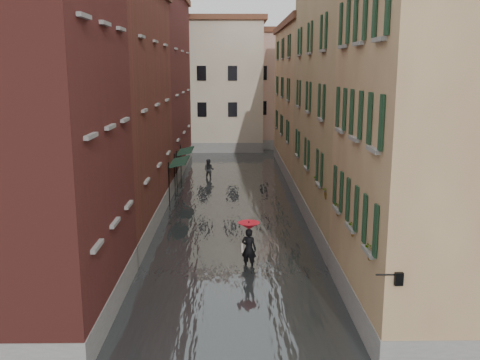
{
  "coord_description": "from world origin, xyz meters",
  "views": [
    {
      "loc": [
        -0.01,
        -19.18,
        8.4
      ],
      "look_at": [
        0.35,
        6.75,
        3.0
      ],
      "focal_mm": 40.0,
      "sensor_mm": 36.0,
      "label": 1
    }
  ],
  "objects": [
    {
      "name": "pedestrian_main",
      "position": [
        0.67,
        2.47,
        1.24
      ],
      "size": [
        0.96,
        0.96,
        2.06
      ],
      "color": "black",
      "rests_on": "ground"
    },
    {
      "name": "building_left_far",
      "position": [
        -7.0,
        24.0,
        7.0
      ],
      "size": [
        6.0,
        16.0,
        14.0
      ],
      "primitive_type": "cube",
      "color": "maroon",
      "rests_on": "ground"
    },
    {
      "name": "window_planters",
      "position": [
        4.12,
        0.54,
        3.51
      ],
      "size": [
        0.59,
        10.9,
        0.84
      ],
      "color": "brown",
      "rests_on": "ground"
    },
    {
      "name": "awning_far",
      "position": [
        -3.48,
        19.32,
        2.47
      ],
      "size": [
        1.09,
        3.17,
        2.8
      ],
      "color": "black",
      "rests_on": "ground"
    },
    {
      "name": "building_left_near",
      "position": [
        -7.0,
        -2.0,
        6.5
      ],
      "size": [
        6.0,
        8.0,
        13.0
      ],
      "primitive_type": "cube",
      "color": "maroon",
      "rests_on": "ground"
    },
    {
      "name": "building_right_mid",
      "position": [
        7.0,
        9.0,
        6.5
      ],
      "size": [
        6.0,
        14.0,
        13.0
      ],
      "primitive_type": "cube",
      "color": "tan",
      "rests_on": "ground"
    },
    {
      "name": "pedestrian_far",
      "position": [
        -1.83,
        21.0,
        0.82
      ],
      "size": [
        0.92,
        0.79,
        1.65
      ],
      "primitive_type": "imported",
      "rotation": [
        0.0,
        0.0,
        -0.22
      ],
      "color": "black",
      "rests_on": "ground"
    },
    {
      "name": "ground",
      "position": [
        0.0,
        0.0,
        0.0
      ],
      "size": [
        120.0,
        120.0,
        0.0
      ],
      "primitive_type": "plane",
      "color": "#5C5C5F",
      "rests_on": "ground"
    },
    {
      "name": "awning_near",
      "position": [
        -3.48,
        14.84,
        2.48
      ],
      "size": [
        1.09,
        3.41,
        2.8
      ],
      "color": "black",
      "rests_on": "ground"
    },
    {
      "name": "building_right_near",
      "position": [
        7.0,
        -2.0,
        5.75
      ],
      "size": [
        6.0,
        8.0,
        11.5
      ],
      "primitive_type": "cube",
      "color": "#976E4E",
      "rests_on": "ground"
    },
    {
      "name": "building_end_cream",
      "position": [
        -3.0,
        38.0,
        6.5
      ],
      "size": [
        12.0,
        9.0,
        13.0
      ],
      "primitive_type": "cube",
      "color": "beige",
      "rests_on": "ground"
    },
    {
      "name": "wall_lantern",
      "position": [
        4.33,
        -6.0,
        3.01
      ],
      "size": [
        0.71,
        0.22,
        0.35
      ],
      "color": "black",
      "rests_on": "ground"
    },
    {
      "name": "building_left_mid",
      "position": [
        -7.0,
        9.0,
        6.25
      ],
      "size": [
        6.0,
        14.0,
        12.5
      ],
      "primitive_type": "cube",
      "color": "maroon",
      "rests_on": "ground"
    },
    {
      "name": "building_end_pink",
      "position": [
        6.0,
        40.0,
        6.0
      ],
      "size": [
        10.0,
        9.0,
        12.0
      ],
      "primitive_type": "cube",
      "color": "tan",
      "rests_on": "ground"
    },
    {
      "name": "floodwater",
      "position": [
        0.0,
        13.0,
        0.1
      ],
      "size": [
        10.0,
        60.0,
        0.2
      ],
      "primitive_type": "cube",
      "color": "#404547",
      "rests_on": "ground"
    },
    {
      "name": "building_right_far",
      "position": [
        7.0,
        24.0,
        5.75
      ],
      "size": [
        6.0,
        16.0,
        11.5
      ],
      "primitive_type": "cube",
      "color": "#976E4E",
      "rests_on": "ground"
    }
  ]
}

